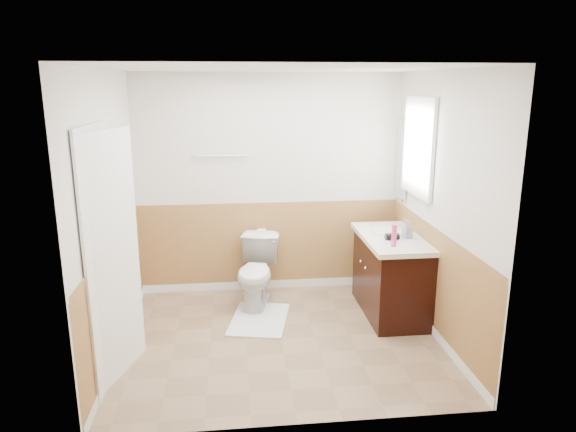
{
  "coord_description": "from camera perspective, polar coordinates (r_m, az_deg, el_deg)",
  "views": [
    {
      "loc": [
        -0.43,
        -4.52,
        2.38
      ],
      "look_at": [
        0.1,
        0.25,
        1.15
      ],
      "focal_mm": 32.43,
      "sensor_mm": 36.0,
      "label": 1
    }
  ],
  "objects": [
    {
      "name": "floor",
      "position": [
        5.12,
        -0.83,
        -13.3
      ],
      "size": [
        3.0,
        3.0,
        0.0
      ],
      "primitive_type": "plane",
      "color": "#8C7051",
      "rests_on": "ground"
    },
    {
      "name": "ceiling",
      "position": [
        4.54,
        -0.94,
        15.9
      ],
      "size": [
        3.0,
        3.0,
        0.0
      ],
      "primitive_type": "plane",
      "rotation": [
        3.14,
        0.0,
        0.0
      ],
      "color": "white",
      "rests_on": "floor"
    },
    {
      "name": "wall_back",
      "position": [
        5.94,
        -2.07,
        3.4
      ],
      "size": [
        3.0,
        0.0,
        3.0
      ],
      "primitive_type": "plane",
      "rotation": [
        1.57,
        0.0,
        0.0
      ],
      "color": "silver",
      "rests_on": "floor"
    },
    {
      "name": "wall_front",
      "position": [
        3.44,
        1.18,
        -4.8
      ],
      "size": [
        3.0,
        0.0,
        3.0
      ],
      "primitive_type": "plane",
      "rotation": [
        -1.57,
        0.0,
        0.0
      ],
      "color": "silver",
      "rests_on": "floor"
    },
    {
      "name": "wall_left",
      "position": [
        4.78,
        -19.09,
        -0.1
      ],
      "size": [
        0.0,
        3.0,
        3.0
      ],
      "primitive_type": "plane",
      "rotation": [
        1.57,
        0.0,
        1.57
      ],
      "color": "silver",
      "rests_on": "floor"
    },
    {
      "name": "wall_right",
      "position": [
        5.04,
        16.36,
        0.83
      ],
      "size": [
        0.0,
        3.0,
        3.0
      ],
      "primitive_type": "plane",
      "rotation": [
        1.57,
        0.0,
        -1.57
      ],
      "color": "silver",
      "rests_on": "floor"
    },
    {
      "name": "wainscot_back",
      "position": [
        6.12,
        -2.0,
        -3.53
      ],
      "size": [
        3.0,
        0.0,
        3.0
      ],
      "primitive_type": "plane",
      "rotation": [
        1.57,
        0.0,
        0.0
      ],
      "color": "#B88249",
      "rests_on": "floor"
    },
    {
      "name": "wainscot_front",
      "position": [
        3.76,
        1.1,
        -15.6
      ],
      "size": [
        3.0,
        0.0,
        3.0
      ],
      "primitive_type": "plane",
      "rotation": [
        -1.57,
        0.0,
        0.0
      ],
      "color": "#B88249",
      "rests_on": "floor"
    },
    {
      "name": "wainscot_left",
      "position": [
        5.01,
        -18.25,
        -8.44
      ],
      "size": [
        0.0,
        2.6,
        2.6
      ],
      "primitive_type": "plane",
      "rotation": [
        1.57,
        0.0,
        1.57
      ],
      "color": "#B88249",
      "rests_on": "floor"
    },
    {
      "name": "wainscot_right",
      "position": [
        5.25,
        15.66,
        -7.15
      ],
      "size": [
        0.0,
        2.6,
        2.6
      ],
      "primitive_type": "plane",
      "rotation": [
        1.57,
        0.0,
        -1.57
      ],
      "color": "#B88249",
      "rests_on": "floor"
    },
    {
      "name": "toilet",
      "position": [
        5.71,
        -3.46,
        -6.21
      ],
      "size": [
        0.56,
        0.81,
        0.75
      ],
      "primitive_type": "imported",
      "rotation": [
        0.0,
        0.0,
        -0.21
      ],
      "color": "white",
      "rests_on": "floor"
    },
    {
      "name": "bath_mat",
      "position": [
        5.48,
        -3.18,
        -11.25
      ],
      "size": [
        0.71,
        0.9,
        0.02
      ],
      "primitive_type": "cube",
      "rotation": [
        0.0,
        0.0,
        -0.21
      ],
      "color": "silver",
      "rests_on": "floor"
    },
    {
      "name": "vanity_cabinet",
      "position": [
        5.61,
        11.19,
        -6.57
      ],
      "size": [
        0.55,
        1.1,
        0.8
      ],
      "primitive_type": "cube",
      "color": "black",
      "rests_on": "floor"
    },
    {
      "name": "vanity_knob_left",
      "position": [
        5.39,
        8.53,
        -5.64
      ],
      "size": [
        0.03,
        0.03,
        0.03
      ],
      "primitive_type": "sphere",
      "color": "white",
      "rests_on": "vanity_cabinet"
    },
    {
      "name": "vanity_knob_right",
      "position": [
        5.57,
        8.01,
        -4.95
      ],
      "size": [
        0.03,
        0.03,
        0.03
      ],
      "primitive_type": "sphere",
      "color": "silver",
      "rests_on": "vanity_cabinet"
    },
    {
      "name": "countertop",
      "position": [
        5.47,
        11.31,
        -2.42
      ],
      "size": [
        0.6,
        1.15,
        0.05
      ],
      "primitive_type": "cube",
      "color": "white",
      "rests_on": "vanity_cabinet"
    },
    {
      "name": "sink_basin",
      "position": [
        5.6,
        10.97,
        -1.63
      ],
      "size": [
        0.36,
        0.36,
        0.02
      ],
      "primitive_type": "cylinder",
      "color": "white",
      "rests_on": "countertop"
    },
    {
      "name": "faucet",
      "position": [
        5.64,
        12.75,
        -0.98
      ],
      "size": [
        0.02,
        0.02,
        0.14
      ],
      "primitive_type": "cylinder",
      "color": "silver",
      "rests_on": "countertop"
    },
    {
      "name": "lotion_bottle",
      "position": [
        5.1,
        11.55,
        -2.09
      ],
      "size": [
        0.05,
        0.05,
        0.22
      ],
      "primitive_type": "cylinder",
      "color": "#E63B8B",
      "rests_on": "countertop"
    },
    {
      "name": "soap_dispenser",
      "position": [
        5.4,
        12.95,
        -1.42
      ],
      "size": [
        0.1,
        0.1,
        0.19
      ],
      "primitive_type": "imported",
      "rotation": [
        0.0,
        0.0,
        0.26
      ],
      "color": "#89949B",
      "rests_on": "countertop"
    },
    {
      "name": "hair_dryer_body",
      "position": [
        5.33,
        11.34,
        -2.21
      ],
      "size": [
        0.14,
        0.07,
        0.07
      ],
      "primitive_type": "cylinder",
      "rotation": [
        0.0,
        1.57,
        0.0
      ],
      "color": "black",
      "rests_on": "countertop"
    },
    {
      "name": "hair_dryer_handle",
      "position": [
        5.31,
        11.07,
        -2.58
      ],
      "size": [
        0.03,
        0.03,
        0.07
      ],
      "primitive_type": "cylinder",
      "color": "black",
      "rests_on": "countertop"
    },
    {
      "name": "mirror_panel",
      "position": [
        5.99,
        12.36,
        6.08
      ],
      "size": [
        0.02,
        0.35,
        0.9
      ],
      "primitive_type": "cube",
      "color": "silver",
      "rests_on": "wall_right"
    },
    {
      "name": "window_frame",
      "position": [
        5.48,
        14.1,
        7.35
      ],
      "size": [
        0.04,
        0.8,
        1.0
      ],
      "primitive_type": "cube",
      "color": "white",
      "rests_on": "wall_right"
    },
    {
      "name": "window_glass",
      "position": [
        5.49,
        14.26,
        7.35
      ],
      "size": [
        0.01,
        0.7,
        0.9
      ],
      "primitive_type": "cube",
      "color": "white",
      "rests_on": "wall_right"
    },
    {
      "name": "door",
      "position": [
        4.4,
        -18.82,
        -4.42
      ],
      "size": [
        0.29,
        0.78,
        2.04
      ],
      "primitive_type": "cube",
      "rotation": [
        0.0,
        0.0,
        -0.31
      ],
      "color": "white",
      "rests_on": "wall_left"
    },
    {
      "name": "door_frame",
      "position": [
        4.41,
        -19.79,
        -4.31
      ],
      "size": [
        0.02,
        0.92,
        2.1
      ],
      "primitive_type": "cube",
      "color": "white",
      "rests_on": "wall_left"
    },
    {
      "name": "door_knob",
      "position": [
        4.71,
        -17.2,
        -3.94
      ],
      "size": [
        0.06,
        0.06,
        0.06
      ],
      "primitive_type": "sphere",
      "color": "silver",
      "rests_on": "door"
    },
    {
      "name": "towel_bar",
      "position": [
        5.82,
        -7.51,
        6.55
      ],
      "size": [
        0.62,
        0.02,
        0.02
      ],
      "primitive_type": "cylinder",
      "rotation": [
        0.0,
        1.57,
        0.0
      ],
      "color": "silver",
      "rests_on": "wall_back"
    },
    {
      "name": "tp_holder_bar",
      "position": [
        5.99,
        -2.93,
        -1.92
      ],
      "size": [
        0.14,
        0.02,
        0.02
      ],
      "primitive_type": "cylinder",
      "rotation": [
        0.0,
        1.57,
        0.0
      ],
      "color": "silver",
      "rests_on": "wall_back"
    },
    {
      "name": "tp_roll",
      "position": [
        5.99,
        -2.93,
        -1.92
      ],
      "size": [
        0.1,
        0.11,
        0.11
      ],
      "primitive_type": "cylinder",
      "rotation": [
        0.0,
        1.57,
        0.0
      ],
      "color": "white",
      "rests_on": "tp_holder_bar"
    },
    {
      "name": "tp_sheet",
      "position": [
        6.03,
        -2.92,
        -2.92
      ],
      "size": [
        0.1,
        0.01,
        0.16
      ],
      "primitive_type": "cube",
      "color": "white",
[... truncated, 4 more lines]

